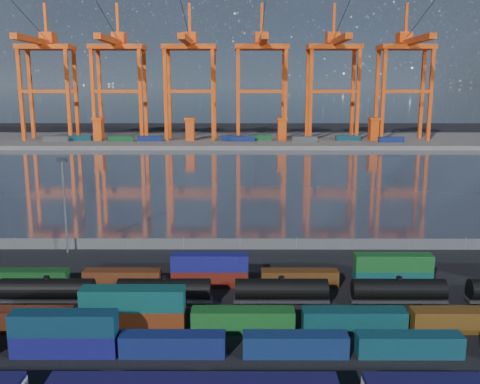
{
  "coord_description": "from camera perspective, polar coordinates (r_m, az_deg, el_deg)",
  "views": [
    {
      "loc": [
        0.28,
        -62.98,
        28.6
      ],
      "look_at": [
        0.0,
        30.0,
        10.0
      ],
      "focal_mm": 40.0,
      "sensor_mm": 36.0,
      "label": 1
    }
  ],
  "objects": [
    {
      "name": "ground",
      "position": [
        69.17,
        -0.08,
        -13.11
      ],
      "size": [
        700.0,
        700.0,
        0.0
      ],
      "primitive_type": "plane",
      "color": "black",
      "rests_on": "ground"
    },
    {
      "name": "harbor_water",
      "position": [
        170.4,
        0.08,
        1.65
      ],
      "size": [
        700.0,
        700.0,
        0.0
      ],
      "primitive_type": "plane",
      "color": "#2E3542",
      "rests_on": "ground"
    },
    {
      "name": "far_quay",
      "position": [
        274.38,
        0.12,
        5.54
      ],
      "size": [
        700.0,
        70.0,
        2.0
      ],
      "primitive_type": "cube",
      "color": "#514F4C",
      "rests_on": "ground"
    },
    {
      "name": "waterfront_fence",
      "position": [
        95.08,
        -0.0,
        -5.56
      ],
      "size": [
        160.12,
        0.12,
        2.2
      ],
      "color": "#595B5E",
      "rests_on": "ground"
    },
    {
      "name": "container_row_south",
      "position": [
        59.48,
        0.45,
        -15.38
      ],
      "size": [
        139.05,
        2.3,
        4.9
      ],
      "color": "#3D3F42",
      "rests_on": "ground"
    },
    {
      "name": "yard_light_mast",
      "position": [
        95.96,
        -18.23,
        -0.87
      ],
      "size": [
        1.6,
        0.4,
        16.6
      ],
      "color": "slate",
      "rests_on": "ground"
    },
    {
      "name": "container_row_mid",
      "position": [
        66.17,
        11.69,
        -12.86
      ],
      "size": [
        142.47,
        2.48,
        5.29
      ],
      "color": "#414347",
      "rests_on": "ground"
    },
    {
      "name": "straddle_carriers",
      "position": [
        263.82,
        -0.43,
        6.79
      ],
      "size": [
        140.0,
        7.0,
        11.1
      ],
      "color": "#E34810",
      "rests_on": "far_quay"
    },
    {
      "name": "distant_mountains",
      "position": [
        1675.17,
        2.44,
        17.87
      ],
      "size": [
        2470.0,
        1100.0,
        520.0
      ],
      "color": "#1E2630",
      "rests_on": "ground"
    },
    {
      "name": "quay_containers",
      "position": [
        259.93,
        -2.32,
        5.72
      ],
      "size": [
        172.58,
        10.99,
        2.6
      ],
      "color": "navy",
      "rests_on": "far_quay"
    },
    {
      "name": "container_row_north",
      "position": [
        78.17,
        -1.02,
        -8.77
      ],
      "size": [
        139.67,
        2.26,
        4.81
      ],
      "color": "navy",
      "rests_on": "ground"
    },
    {
      "name": "gantry_cranes",
      "position": [
        266.61,
        -1.54,
        14.06
      ],
      "size": [
        200.98,
        49.88,
        67.54
      ],
      "color": "#E34810",
      "rests_on": "ground"
    },
    {
      "name": "tanker_string",
      "position": [
        72.61,
        -8.07,
        -10.33
      ],
      "size": [
        105.69,
        2.73,
        3.9
      ],
      "color": "black",
      "rests_on": "ground"
    }
  ]
}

